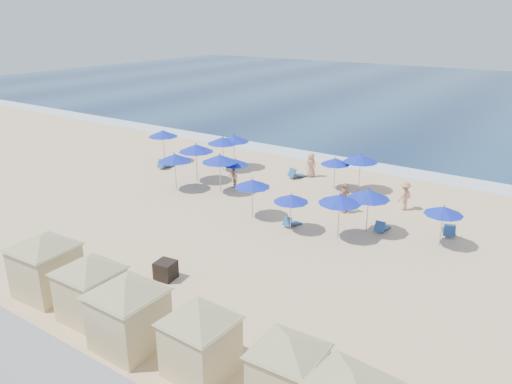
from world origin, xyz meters
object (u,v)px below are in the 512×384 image
(cabana_1, at_px, (90,281))
(beachgoer_3, at_px, (311,165))
(cabana_2, at_px, (128,305))
(cabana_3, at_px, (200,332))
(umbrella_1, at_px, (175,158))
(beachgoer_1, at_px, (344,198))
(umbrella_12, at_px, (196,148))
(umbrella_4, at_px, (234,138))
(umbrella_5, at_px, (236,162))
(umbrella_2, at_px, (223,140))
(umbrella_7, at_px, (335,161))
(cabana_0, at_px, (44,257))
(beachgoer_2, at_px, (405,196))
(umbrella_0, at_px, (163,133))
(umbrella_9, at_px, (361,158))
(umbrella_8, at_px, (291,198))
(umbrella_13, at_px, (340,199))
(cabana_4, at_px, (288,362))
(trash_bin, at_px, (166,270))
(umbrella_3, at_px, (220,158))
(umbrella_6, at_px, (252,183))
(umbrella_11, at_px, (444,210))
(umbrella_10, at_px, (369,194))

(cabana_1, height_order, beachgoer_3, cabana_1)
(cabana_2, relative_size, cabana_3, 1.09)
(umbrella_1, distance_m, beachgoer_1, 11.32)
(umbrella_1, relative_size, umbrella_12, 0.93)
(umbrella_4, xyz_separation_m, beachgoer_1, (10.74, -3.57, -1.39))
(umbrella_4, xyz_separation_m, umbrella_5, (2.85, -3.61, -0.50))
(umbrella_2, relative_size, umbrella_7, 1.18)
(cabana_1, bearing_deg, cabana_0, 178.96)
(beachgoer_2, distance_m, beachgoer_3, 8.01)
(umbrella_0, distance_m, umbrella_9, 15.63)
(umbrella_4, relative_size, umbrella_9, 1.03)
(umbrella_8, distance_m, umbrella_13, 2.62)
(cabana_2, distance_m, cabana_4, 6.01)
(umbrella_13, relative_size, beachgoer_2, 1.47)
(trash_bin, relative_size, umbrella_9, 0.32)
(beachgoer_1, bearing_deg, umbrella_13, -151.15)
(umbrella_2, height_order, umbrella_3, umbrella_3)
(beachgoer_2, bearing_deg, umbrella_4, -76.12)
(umbrella_0, height_order, umbrella_3, umbrella_3)
(trash_bin, relative_size, umbrella_0, 0.31)
(umbrella_6, distance_m, beachgoer_2, 9.18)
(cabana_4, relative_size, umbrella_2, 1.56)
(umbrella_9, bearing_deg, umbrella_6, -112.71)
(cabana_0, xyz_separation_m, umbrella_3, (-1.98, 13.96, 0.60))
(umbrella_7, distance_m, umbrella_11, 9.54)
(umbrella_2, distance_m, beachgoer_1, 11.47)
(umbrella_6, relative_size, umbrella_8, 1.09)
(umbrella_1, relative_size, umbrella_11, 1.15)
(umbrella_1, distance_m, umbrella_4, 6.15)
(umbrella_7, height_order, umbrella_10, umbrella_10)
(cabana_0, height_order, umbrella_5, cabana_0)
(cabana_3, bearing_deg, trash_bin, 144.35)
(umbrella_3, xyz_separation_m, umbrella_13, (9.48, -2.14, -0.11))
(beachgoer_1, bearing_deg, umbrella_1, 111.70)
(umbrella_9, relative_size, umbrella_12, 0.93)
(cabana_4, distance_m, beachgoer_3, 22.33)
(umbrella_9, bearing_deg, cabana_4, -72.45)
(beachgoer_1, relative_size, beachgoer_2, 1.06)
(trash_bin, bearing_deg, umbrella_4, 108.93)
(umbrella_2, bearing_deg, beachgoer_1, -13.49)
(cabana_2, xyz_separation_m, beachgoer_1, (0.77, 15.74, -0.76))
(umbrella_10, bearing_deg, cabana_3, -90.35)
(umbrella_5, bearing_deg, umbrella_3, -103.16)
(umbrella_3, bearing_deg, umbrella_1, -155.79)
(beachgoer_2, bearing_deg, beachgoer_3, -89.24)
(umbrella_5, bearing_deg, cabana_1, -73.30)
(umbrella_2, xyz_separation_m, umbrella_6, (7.01, -6.23, -0.26))
(cabana_0, distance_m, umbrella_8, 12.30)
(umbrella_4, bearing_deg, umbrella_12, -93.42)
(umbrella_9, bearing_deg, cabana_2, -89.77)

